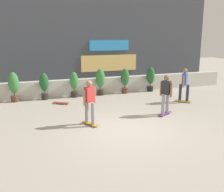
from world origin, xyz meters
The scene contains 13 objects.
ground_plane centered at (0.00, 0.00, 0.00)m, with size 48.00×48.00×0.00m, color #A8A093.
planter_wall centered at (0.00, 6.00, 0.45)m, with size 18.00×0.40×0.90m, color beige.
building_backdrop centered at (0.00, 10.00, 3.25)m, with size 20.00×2.08×6.50m.
potted_plant_0 centered at (-3.78, 5.55, 0.88)m, with size 0.52×0.52×1.51m.
potted_plant_1 centered at (-2.30, 5.55, 0.80)m, with size 0.46×0.46×1.40m.
potted_plant_2 centered at (-0.74, 5.55, 0.77)m, with size 0.45×0.45×1.36m.
potted_plant_3 centered at (0.74, 5.55, 0.86)m, with size 0.51×0.51×1.49m.
potted_plant_4 centered at (2.22, 5.55, 0.83)m, with size 0.48×0.48×1.44m.
potted_plant_5 centered at (3.86, 5.55, 0.84)m, with size 0.49×0.49×1.45m.
skater_far_right centered at (2.23, 1.08, 0.94)m, with size 0.79×0.57×1.70m.
skater_by_wall_right centered at (4.22, 2.65, 0.94)m, with size 0.68×0.73×1.70m.
skater_foreground centered at (-1.09, 0.89, 0.94)m, with size 0.52×0.81×1.70m.
skateboard_near_camera centered at (-1.66, 4.31, 0.06)m, with size 0.77×0.62×0.08m.
Camera 1 is at (-3.41, -8.13, 3.31)m, focal length 41.83 mm.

